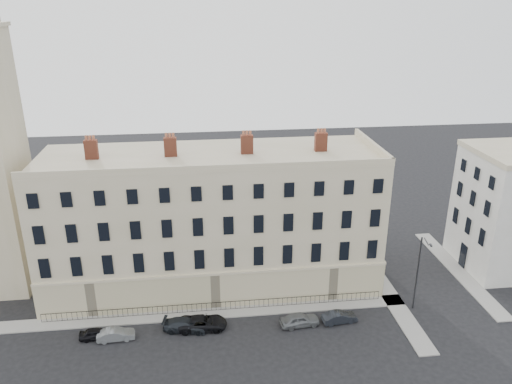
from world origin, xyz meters
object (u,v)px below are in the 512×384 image
Objects in this scene: car_d at (203,323)px; car_f at (339,317)px; car_c at (186,325)px; car_b at (116,334)px; car_a at (96,334)px; car_e at (300,320)px; streetlamp at (418,270)px.

car_d reaches higher than car_f.
car_c is at bearing 81.14° from car_f.
car_b is at bearing 96.87° from car_d.
car_e is (19.73, -0.33, 0.13)m from car_a.
car_b is 30.59m from streetlamp.
car_f is (4.07, 0.03, -0.09)m from car_e.
car_e is at bearing -92.13° from car_d.
car_d is (8.23, 0.74, 0.08)m from car_b.
car_c is 1.11× the size of car_e.
car_f is (15.33, -0.50, -0.05)m from car_c.
car_b reaches higher than car_a.
car_c reaches higher than car_b.
car_d is 22.41m from streetlamp.
car_d is at bearing -76.29° from car_c.
car_b is 0.99× the size of car_f.
car_c is 0.53× the size of streetlamp.
streetlamp is (32.18, 1.06, 4.06)m from car_a.
car_f is (13.67, -0.61, -0.08)m from car_d.
car_e is at bearing 83.49° from car_f.
car_c is (6.57, 0.63, 0.06)m from car_b.
car_b is 6.60m from car_c.
car_a is 0.72× the size of car_c.
car_a is 0.67× the size of car_d.
car_a is 8.47m from car_c.
car_c is 11.27m from car_e.
car_c is at bearing -88.39° from car_b.
car_c is at bearing -167.43° from streetlamp.
car_d is 1.34× the size of car_f.
car_b is at bearing 105.20° from car_c.
car_d is at bearing -167.57° from streetlamp.
car_b is at bearing -106.03° from car_a.
car_a is 0.90× the size of car_b.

